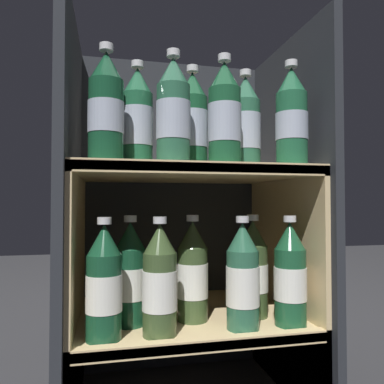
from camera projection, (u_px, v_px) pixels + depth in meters
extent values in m
cube|color=#23262B|center=(172.00, 213.00, 1.12)|extent=(0.57, 0.02, 0.90)
cube|color=#23262B|center=(70.00, 216.00, 0.86)|extent=(0.02, 0.45, 0.90)
cube|color=#23262B|center=(289.00, 214.00, 0.97)|extent=(0.02, 0.45, 0.90)
cube|color=#DBBC84|center=(187.00, 316.00, 0.91)|extent=(0.53, 0.41, 0.02)
cube|color=#DBBC84|center=(207.00, 345.00, 0.72)|extent=(0.53, 0.02, 0.03)
cube|color=#DBBC84|center=(76.00, 371.00, 0.85)|extent=(0.01, 0.41, 0.20)
cube|color=#DBBC84|center=(284.00, 351.00, 0.96)|extent=(0.01, 0.41, 0.20)
cube|color=#DBBC84|center=(187.00, 175.00, 0.92)|extent=(0.53, 0.41, 0.02)
cube|color=#DBBC84|center=(207.00, 168.00, 0.73)|extent=(0.53, 0.02, 0.03)
cube|color=#DBBC84|center=(76.00, 295.00, 0.85)|extent=(0.01, 0.41, 0.54)
cube|color=#DBBC84|center=(284.00, 284.00, 0.97)|extent=(0.01, 0.41, 0.54)
cylinder|color=#144228|center=(106.00, 122.00, 0.74)|extent=(0.07, 0.07, 0.16)
cylinder|color=#9EA8BC|center=(106.00, 118.00, 0.74)|extent=(0.07, 0.07, 0.06)
cone|color=#144228|center=(106.00, 66.00, 0.74)|extent=(0.07, 0.07, 0.06)
cylinder|color=silver|center=(106.00, 48.00, 0.74)|extent=(0.03, 0.03, 0.01)
cylinder|color=#285B42|center=(173.00, 125.00, 0.77)|extent=(0.07, 0.07, 0.16)
cylinder|color=#9EA8BC|center=(173.00, 121.00, 0.77)|extent=(0.07, 0.07, 0.08)
cone|color=#285B42|center=(173.00, 71.00, 0.77)|extent=(0.07, 0.07, 0.06)
cylinder|color=silver|center=(173.00, 54.00, 0.77)|extent=(0.03, 0.03, 0.01)
cylinder|color=#194C2D|center=(225.00, 127.00, 0.79)|extent=(0.07, 0.07, 0.16)
cylinder|color=#9EA8BC|center=(225.00, 124.00, 0.79)|extent=(0.07, 0.07, 0.08)
cone|color=#194C2D|center=(224.00, 75.00, 0.79)|extent=(0.07, 0.07, 0.06)
cylinder|color=silver|center=(224.00, 58.00, 0.79)|extent=(0.03, 0.03, 0.01)
cylinder|color=#1E5638|center=(292.00, 130.00, 0.82)|extent=(0.07, 0.07, 0.16)
cylinder|color=#9EA8BC|center=(292.00, 127.00, 0.82)|extent=(0.07, 0.07, 0.06)
cone|color=#1E5638|center=(291.00, 80.00, 0.83)|extent=(0.07, 0.07, 0.06)
cylinder|color=silver|center=(291.00, 64.00, 0.83)|extent=(0.03, 0.03, 0.01)
cylinder|color=#1E5638|center=(137.00, 131.00, 0.83)|extent=(0.07, 0.07, 0.16)
cylinder|color=#9EA8BC|center=(137.00, 127.00, 0.83)|extent=(0.07, 0.07, 0.08)
cone|color=#1E5638|center=(137.00, 81.00, 0.83)|extent=(0.07, 0.07, 0.06)
cylinder|color=silver|center=(138.00, 65.00, 0.83)|extent=(0.03, 0.03, 0.01)
cylinder|color=#194C2D|center=(191.00, 133.00, 0.86)|extent=(0.07, 0.07, 0.16)
cylinder|color=#9EA8BC|center=(191.00, 130.00, 0.86)|extent=(0.07, 0.07, 0.08)
cone|color=#194C2D|center=(191.00, 85.00, 0.86)|extent=(0.07, 0.07, 0.06)
cylinder|color=silver|center=(191.00, 69.00, 0.86)|extent=(0.03, 0.03, 0.01)
cylinder|color=#285B42|center=(246.00, 135.00, 0.88)|extent=(0.07, 0.07, 0.16)
cylinder|color=#9EA8BC|center=(246.00, 132.00, 0.88)|extent=(0.07, 0.07, 0.08)
cone|color=#285B42|center=(246.00, 89.00, 0.89)|extent=(0.07, 0.07, 0.06)
cylinder|color=silver|center=(246.00, 73.00, 0.89)|extent=(0.03, 0.03, 0.01)
cylinder|color=#144228|center=(104.00, 297.00, 0.73)|extent=(0.07, 0.07, 0.16)
cylinder|color=silver|center=(104.00, 293.00, 0.73)|extent=(0.07, 0.07, 0.07)
cone|color=#144228|center=(104.00, 239.00, 0.73)|extent=(0.07, 0.07, 0.06)
cylinder|color=silver|center=(104.00, 221.00, 0.73)|extent=(0.03, 0.03, 0.01)
cylinder|color=#384C28|center=(160.00, 294.00, 0.75)|extent=(0.07, 0.07, 0.16)
cylinder|color=silver|center=(160.00, 290.00, 0.75)|extent=(0.07, 0.07, 0.08)
cone|color=#384C28|center=(160.00, 238.00, 0.75)|extent=(0.07, 0.07, 0.06)
cylinder|color=silver|center=(160.00, 220.00, 0.75)|extent=(0.03, 0.03, 0.01)
cylinder|color=#285B42|center=(243.00, 290.00, 0.79)|extent=(0.07, 0.07, 0.16)
cylinder|color=silver|center=(243.00, 286.00, 0.79)|extent=(0.07, 0.07, 0.08)
cone|color=#285B42|center=(242.00, 237.00, 0.79)|extent=(0.07, 0.07, 0.06)
cylinder|color=silver|center=(242.00, 219.00, 0.79)|extent=(0.03, 0.03, 0.01)
cylinder|color=#194C2D|center=(290.00, 287.00, 0.81)|extent=(0.07, 0.07, 0.16)
cylinder|color=silver|center=(290.00, 283.00, 0.81)|extent=(0.07, 0.07, 0.07)
cone|color=#194C2D|center=(290.00, 236.00, 0.82)|extent=(0.07, 0.07, 0.06)
cylinder|color=silver|center=(290.00, 219.00, 0.82)|extent=(0.03, 0.03, 0.01)
cylinder|color=#144228|center=(130.00, 287.00, 0.82)|extent=(0.07, 0.07, 0.16)
cylinder|color=silver|center=(130.00, 283.00, 0.82)|extent=(0.07, 0.07, 0.07)
cone|color=#144228|center=(130.00, 235.00, 0.82)|extent=(0.07, 0.07, 0.06)
cylinder|color=silver|center=(130.00, 219.00, 0.82)|extent=(0.03, 0.03, 0.01)
cylinder|color=#384C28|center=(194.00, 284.00, 0.85)|extent=(0.07, 0.07, 0.16)
cylinder|color=silver|center=(194.00, 280.00, 0.85)|extent=(0.07, 0.07, 0.08)
cone|color=#384C28|center=(194.00, 234.00, 0.85)|extent=(0.07, 0.07, 0.06)
cylinder|color=silver|center=(194.00, 218.00, 0.85)|extent=(0.03, 0.03, 0.01)
cylinder|color=#384C28|center=(253.00, 281.00, 0.88)|extent=(0.07, 0.07, 0.16)
cylinder|color=silver|center=(253.00, 277.00, 0.88)|extent=(0.07, 0.07, 0.06)
cone|color=#384C28|center=(253.00, 233.00, 0.88)|extent=(0.07, 0.07, 0.06)
cylinder|color=silver|center=(253.00, 218.00, 0.88)|extent=(0.03, 0.03, 0.01)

